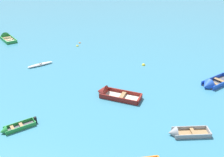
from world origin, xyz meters
TOP-DOWN VIEW (x-y plane):
  - kayak_white_cluster_inner at (-9.36, 23.67)m, footprint 2.81×2.56m
  - rowboat_green_near_camera at (-6.90, 10.93)m, footprint 2.59×2.33m
  - rowboat_grey_far_back at (6.29, 11.78)m, footprint 3.34×1.55m
  - rowboat_blue_cluster_outer at (10.65, 20.31)m, footprint 4.24×3.95m
  - rowboat_maroon_distant_center at (0.08, 17.19)m, footprint 4.67×2.65m
  - rowboat_green_back_row_center at (-19.01, 33.92)m, footprint 4.18×4.35m
  - mooring_buoy_between_boats_left at (3.52, 25.17)m, footprint 0.45×0.45m
  - mooring_buoy_outer_edge at (-6.45, 31.46)m, footprint 0.38×0.38m
  - mooring_buoy_far_field at (-6.42, 32.94)m, footprint 0.31×0.31m

SIDE VIEW (x-z plane):
  - mooring_buoy_between_boats_left at x=3.52m, z-range -0.23..0.23m
  - mooring_buoy_outer_edge at x=-6.45m, z-range -0.19..0.19m
  - mooring_buoy_far_field at x=-6.42m, z-range -0.15..0.15m
  - kayak_white_cluster_inner at x=-9.36m, z-range -0.01..0.31m
  - rowboat_green_near_camera at x=-6.90m, z-range -0.23..0.53m
  - rowboat_grey_far_back at x=6.29m, z-range -0.33..0.67m
  - rowboat_green_back_row_center at x=-19.01m, z-range -0.53..0.95m
  - rowboat_maroon_distant_center at x=0.08m, z-range -0.52..0.95m
  - rowboat_blue_cluster_outer at x=10.65m, z-range -0.46..0.90m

